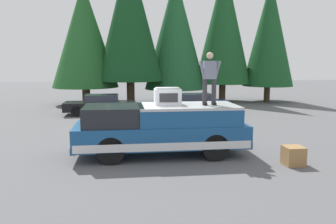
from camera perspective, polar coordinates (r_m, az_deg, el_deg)
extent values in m
plane|color=#565659|center=(11.88, -5.10, -6.59)|extent=(90.00, 90.00, 0.00)
cube|color=navy|center=(11.35, -1.18, -3.63)|extent=(2.00, 5.50, 0.70)
cube|color=silver|center=(11.39, -1.18, -4.58)|extent=(2.01, 5.39, 0.24)
cube|color=black|center=(11.17, -8.93, -0.53)|extent=(1.84, 1.87, 0.60)
cube|color=navy|center=(11.36, 3.22, -0.50)|extent=(1.92, 3.19, 0.52)
cube|color=#B7BABF|center=(11.32, 3.24, 1.00)|extent=(1.94, 3.19, 0.08)
cube|color=#232326|center=(11.44, -14.75, -5.19)|extent=(1.96, 0.16, 0.20)
cube|color=#B2B5BA|center=(11.99, 11.75, -4.49)|extent=(1.96, 0.16, 0.20)
cylinder|color=black|center=(10.53, -9.39, -6.24)|extent=(0.30, 0.84, 0.84)
cylinder|color=black|center=(12.18, -9.11, -4.26)|extent=(0.30, 0.84, 0.84)
cylinder|color=black|center=(10.88, 7.73, -5.73)|extent=(0.30, 0.84, 0.84)
cylinder|color=black|center=(12.49, 5.71, -3.89)|extent=(0.30, 0.84, 0.84)
cube|color=silver|center=(11.28, -0.10, 2.52)|extent=(0.64, 0.84, 0.52)
cube|color=#2D2D30|center=(10.96, 0.11, 2.35)|extent=(0.01, 0.59, 0.29)
cube|color=#99999E|center=(11.26, -0.10, 3.94)|extent=(0.58, 0.76, 0.04)
cylinder|color=#333338|center=(11.31, 7.54, 3.28)|extent=(0.15, 0.15, 0.84)
cube|color=black|center=(11.31, 7.56, 1.34)|extent=(0.26, 0.11, 0.08)
cylinder|color=#333338|center=(11.23, 6.06, 3.27)|extent=(0.15, 0.15, 0.84)
cube|color=black|center=(11.23, 6.08, 1.32)|extent=(0.26, 0.11, 0.08)
cube|color=gray|center=(11.23, 6.86, 6.88)|extent=(0.24, 0.40, 0.58)
sphere|color=beige|center=(11.23, 6.90, 9.18)|extent=(0.22, 0.22, 0.22)
cylinder|color=gray|center=(11.27, 8.12, 6.86)|extent=(0.09, 0.23, 0.58)
cylinder|color=gray|center=(11.15, 5.67, 6.89)|extent=(0.09, 0.23, 0.58)
cube|color=navy|center=(20.91, 4.24, 1.19)|extent=(1.64, 4.10, 0.50)
cube|color=#282D38|center=(20.88, 4.52, 2.45)|extent=(1.31, 1.89, 0.42)
cylinder|color=black|center=(20.01, 1.08, 0.38)|extent=(0.20, 0.62, 0.62)
cylinder|color=black|center=(21.43, 0.52, 0.89)|extent=(0.20, 0.62, 0.62)
cylinder|color=black|center=(20.54, 8.11, 0.49)|extent=(0.20, 0.62, 0.62)
cylinder|color=black|center=(21.91, 7.12, 0.99)|extent=(0.20, 0.62, 0.62)
cube|color=black|center=(20.64, -11.05, 0.97)|extent=(1.64, 4.10, 0.50)
cube|color=#282D38|center=(20.58, -10.81, 2.24)|extent=(1.31, 1.89, 0.42)
cylinder|color=black|center=(20.08, -14.79, 0.13)|extent=(0.20, 0.62, 0.62)
cylinder|color=black|center=(21.49, -14.30, 0.66)|extent=(0.20, 0.62, 0.62)
cylinder|color=black|center=(19.90, -7.52, 0.26)|extent=(0.20, 0.62, 0.62)
cylinder|color=black|center=(21.33, -7.51, 0.79)|extent=(0.20, 0.62, 0.62)
cube|color=olive|center=(10.98, 19.92, -6.78)|extent=(0.56, 0.56, 0.56)
cylinder|color=#4C3826|center=(28.00, 15.94, 2.91)|extent=(0.46, 0.46, 1.22)
cone|color=#194C23|center=(27.99, 16.32, 12.41)|extent=(3.81, 3.81, 8.06)
cylinder|color=#4C3826|center=(27.25, 8.90, 3.19)|extent=(0.50, 0.50, 1.42)
cone|color=#194C23|center=(27.31, 9.14, 14.11)|extent=(4.21, 4.21, 8.97)
cylinder|color=#4C3826|center=(26.73, 1.18, 2.75)|extent=(0.56, 0.56, 1.01)
cone|color=#1E562D|center=(26.71, 1.21, 13.00)|extent=(4.65, 4.65, 8.54)
cylinder|color=#4C3826|center=(25.30, -6.15, 3.21)|extent=(0.57, 0.57, 1.71)
cone|color=#14421E|center=(25.42, -6.34, 15.38)|extent=(4.72, 4.72, 9.04)
cylinder|color=#4C3826|center=(25.92, -13.28, 2.63)|extent=(0.56, 0.56, 1.24)
cone|color=#235B28|center=(25.88, -13.60, 12.21)|extent=(4.70, 4.70, 7.42)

